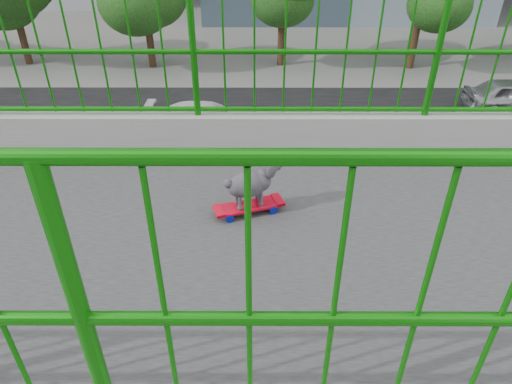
{
  "coord_description": "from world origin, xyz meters",
  "views": [
    {
      "loc": [
        2.33,
        2.52,
        8.91
      ],
      "look_at": [
        -0.77,
        2.51,
        6.89
      ],
      "focal_mm": 31.9,
      "sensor_mm": 36.0,
      "label": 1
    }
  ],
  "objects": [
    {
      "name": "car_2",
      "position": [
        -12.4,
        8.83,
        0.65
      ],
      "size": [
        2.16,
        4.68,
        1.3
      ],
      "primitive_type": "imported",
      "rotation": [
        0.0,
        0.0,
        3.14
      ],
      "color": "gray",
      "rests_on": "ground"
    },
    {
      "name": "car_3",
      "position": [
        -15.6,
        0.45,
        0.79
      ],
      "size": [
        2.21,
        5.43,
        1.58
      ],
      "primitive_type": "imported",
      "rotation": [
        0.0,
        0.0,
        3.14
      ],
      "color": "white",
      "rests_on": "ground"
    },
    {
      "name": "car_7",
      "position": [
        -12.4,
        -4.24,
        0.67
      ],
      "size": [
        1.88,
        4.62,
        1.34
      ],
      "primitive_type": "imported",
      "rotation": [
        0.0,
        0.0,
        3.14
      ],
      "color": "white",
      "rests_on": "ground"
    },
    {
      "name": "skateboard",
      "position": [
        -0.33,
        2.46,
        7.05
      ],
      "size": [
        0.3,
        0.53,
        0.07
      ],
      "rotation": [
        0.0,
        0.0,
        0.32
      ],
      "color": "red",
      "rests_on": "footbridge"
    },
    {
      "name": "car_1",
      "position": [
        -9.2,
        -0.19,
        0.76
      ],
      "size": [
        1.62,
        4.64,
        1.53
      ],
      "primitive_type": "imported",
      "color": "white",
      "rests_on": "ground"
    },
    {
      "name": "car_0",
      "position": [
        -6.0,
        4.73,
        0.68
      ],
      "size": [
        1.61,
        4.01,
        1.36
      ],
      "primitive_type": "imported",
      "color": "white",
      "rests_on": "ground"
    },
    {
      "name": "road",
      "position": [
        -13.0,
        0.0,
        0.01
      ],
      "size": [
        18.0,
        90.0,
        0.02
      ],
      "primitive_type": "cube",
      "color": "black",
      "rests_on": "ground"
    },
    {
      "name": "poodle",
      "position": [
        -0.34,
        2.49,
        7.26
      ],
      "size": [
        0.25,
        0.41,
        0.35
      ],
      "rotation": [
        0.0,
        0.0,
        0.32
      ],
      "color": "#302D33",
      "rests_on": "skateboard"
    }
  ]
}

